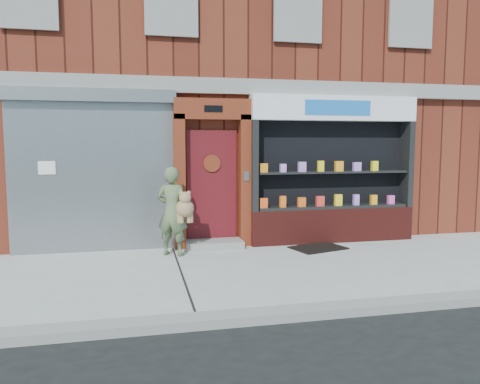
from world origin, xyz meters
name	(u,v)px	position (x,y,z in m)	size (l,w,h in m)	color
ground	(276,268)	(0.00, 0.00, 0.00)	(80.00, 80.00, 0.00)	#9E9E99
curb	(329,311)	(0.00, -2.15, 0.06)	(60.00, 0.30, 0.12)	gray
building	(215,73)	(0.00, 5.99, 4.00)	(12.00, 8.16, 8.00)	#581E14
shutter_bay	(93,161)	(-3.00, 1.93, 1.72)	(3.10, 0.30, 3.04)	gray
red_door_bay	(213,173)	(-0.75, 1.86, 1.46)	(1.52, 0.58, 2.90)	#612110
pharmacy_bay	(332,176)	(1.75, 1.81, 1.37)	(3.50, 0.41, 3.00)	#571814
woman	(174,211)	(-1.56, 1.28, 0.83)	(0.74, 0.62, 1.63)	#556442
doormat	(318,248)	(1.22, 1.22, 0.01)	(0.99, 0.70, 0.02)	black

